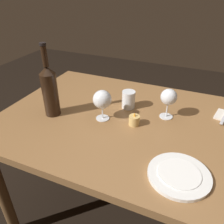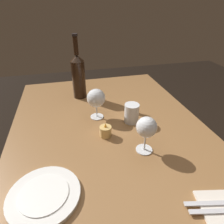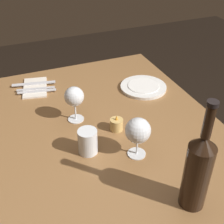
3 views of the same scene
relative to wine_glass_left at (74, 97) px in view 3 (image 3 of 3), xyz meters
name	(u,v)px [view 3 (image 3 of 3)]	position (x,y,z in m)	size (l,w,h in m)	color
dining_table	(112,152)	(-0.15, -0.10, -0.20)	(1.30, 0.90, 0.74)	olive
wine_glass_left	(74,97)	(0.00, 0.00, 0.00)	(0.08, 0.08, 0.15)	white
wine_glass_right	(138,131)	(-0.29, -0.14, 0.00)	(0.09, 0.09, 0.15)	white
wine_bottle	(198,170)	(-0.54, -0.20, 0.03)	(0.08, 0.08, 0.36)	black
water_tumbler	(88,143)	(-0.21, 0.02, -0.07)	(0.07, 0.07, 0.09)	white
votive_candle	(117,125)	(-0.13, -0.13, -0.09)	(0.05, 0.05, 0.07)	#DBB266
dinner_plate	(143,87)	(0.12, -0.38, -0.10)	(0.22, 0.22, 0.02)	white
folded_napkin	(35,88)	(0.32, 0.11, -0.10)	(0.21, 0.15, 0.01)	silver
fork_inner	(36,89)	(0.30, 0.11, -0.10)	(0.05, 0.18, 0.00)	silver
fork_outer	(37,91)	(0.27, 0.11, -0.10)	(0.05, 0.18, 0.00)	silver
table_knife	(34,84)	(0.35, 0.11, -0.10)	(0.06, 0.21, 0.00)	silver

